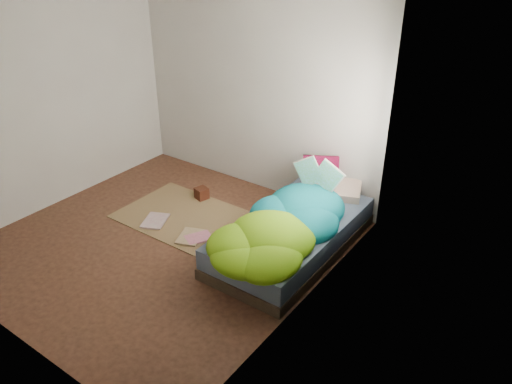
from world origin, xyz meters
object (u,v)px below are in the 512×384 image
Objects in this scene: floor_book_b at (195,233)px; open_book at (318,166)px; bed at (292,236)px; floor_book_a at (145,220)px; wooden_box at (202,193)px; pillow_magenta at (320,174)px.

open_book is at bearing 66.77° from floor_book_b.
open_book is 1.65× the size of floor_book_b.
open_book is (0.02, 0.46, 0.66)m from bed.
wooden_box is at bearing 52.89° from floor_book_a.
open_book is 1.73m from wooden_box.
wooden_box is 0.50× the size of floor_book_b.
bed is 1.80m from floor_book_a.
pillow_magenta is 1.45× the size of floor_book_b.
wooden_box reaches higher than floor_book_b.
floor_book_b is (0.50, -0.69, -0.06)m from wooden_box.
wooden_box reaches higher than floor_book_a.
floor_book_a is (-1.58, -1.34, -0.52)m from pillow_magenta.
wooden_box is at bearing 171.18° from pillow_magenta.
floor_book_b is at bearing -54.15° from wooden_box.
bed is 1.12m from floor_book_b.
bed is at bearing 48.56° from floor_book_b.
pillow_magenta is 2.87× the size of wooden_box.
floor_book_b is at bearing -144.45° from open_book.
floor_book_a is (-0.18, -0.81, -0.06)m from wooden_box.
pillow_magenta reaches higher than wooden_box.
bed reaches higher than floor_book_a.
open_book is 3.28× the size of wooden_box.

